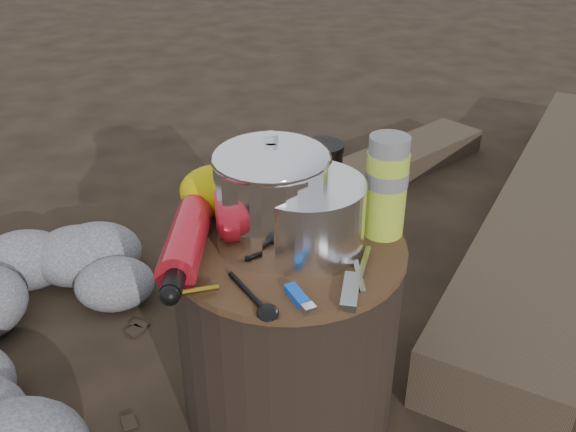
{
  "coord_description": "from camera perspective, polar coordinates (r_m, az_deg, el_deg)",
  "views": [
    {
      "loc": [
        -0.06,
        -1.02,
        1.06
      ],
      "look_at": [
        0.0,
        0.0,
        0.48
      ],
      "focal_mm": 39.0,
      "sensor_mm": 36.0,
      "label": 1
    }
  ],
  "objects": [
    {
      "name": "ground",
      "position": [
        1.47,
        -0.0,
        -16.52
      ],
      "size": [
        60.0,
        60.0,
        0.0
      ],
      "primitive_type": "plane",
      "color": "black",
      "rests_on": "ground"
    },
    {
      "name": "stump",
      "position": [
        1.33,
        -0.0,
        -10.25
      ],
      "size": [
        0.45,
        0.45,
        0.42
      ],
      "primitive_type": "cylinder",
      "color": "black",
      "rests_on": "ground"
    },
    {
      "name": "rock_ring",
      "position": [
        1.61,
        -21.98,
        -9.94
      ],
      "size": [
        0.43,
        0.94,
        0.19
      ],
      "primitive_type": null,
      "color": "slate",
      "rests_on": "ground"
    },
    {
      "name": "log_main",
      "position": [
        2.2,
        23.37,
        0.67
      ],
      "size": [
        1.31,
        1.82,
        0.16
      ],
      "primitive_type": "cube",
      "rotation": [
        0.0,
        0.0,
        -0.56
      ],
      "color": "#382E21",
      "rests_on": "ground"
    },
    {
      "name": "log_small",
      "position": [
        2.39,
        8.18,
        4.18
      ],
      "size": [
        0.97,
        0.83,
        0.09
      ],
      "primitive_type": "cube",
      "rotation": [
        0.0,
        0.0,
        -0.9
      ],
      "color": "#382E21",
      "rests_on": "ground"
    },
    {
      "name": "foil_windscreen",
      "position": [
        1.16,
        1.66,
        0.08
      ],
      "size": [
        0.22,
        0.22,
        0.13
      ],
      "primitive_type": "cylinder",
      "color": "silver",
      "rests_on": "stump"
    },
    {
      "name": "camping_pot",
      "position": [
        1.16,
        -1.5,
        2.07
      ],
      "size": [
        0.21,
        0.21,
        0.21
      ],
      "primitive_type": "cylinder",
      "color": "white",
      "rests_on": "stump"
    },
    {
      "name": "fuel_bottle",
      "position": [
        1.16,
        -9.27,
        -2.32
      ],
      "size": [
        0.09,
        0.3,
        0.07
      ],
      "primitive_type": null,
      "rotation": [
        0.0,
        0.0,
        -0.08
      ],
      "color": "#AE1623",
      "rests_on": "stump"
    },
    {
      "name": "thermos",
      "position": [
        1.21,
        8.93,
        2.63
      ],
      "size": [
        0.08,
        0.08,
        0.2
      ],
      "primitive_type": "cylinder",
      "color": "#A1BC2D",
      "rests_on": "stump"
    },
    {
      "name": "travel_mug",
      "position": [
        1.33,
        3.07,
        3.9
      ],
      "size": [
        0.09,
        0.09,
        0.13
      ],
      "primitive_type": "cylinder",
      "color": "black",
      "rests_on": "stump"
    },
    {
      "name": "stuff_sack",
      "position": [
        1.29,
        -6.51,
        2.32
      ],
      "size": [
        0.15,
        0.12,
        0.1
      ],
      "primitive_type": "ellipsoid",
      "color": "#BCA602",
      "rests_on": "stump"
    },
    {
      "name": "food_pouch",
      "position": [
        1.31,
        -0.74,
        3.95
      ],
      "size": [
        0.12,
        0.04,
        0.15
      ],
      "primitive_type": "cube",
      "rotation": [
        0.0,
        0.0,
        -0.15
      ],
      "color": "navy",
      "rests_on": "stump"
    },
    {
      "name": "lighter",
      "position": [
        1.06,
        0.87,
        -7.27
      ],
      "size": [
        0.05,
        0.08,
        0.01
      ],
      "primitive_type": "cube",
      "rotation": [
        0.0,
        0.0,
        0.4
      ],
      "color": "blue",
      "rests_on": "stump"
    },
    {
      "name": "multitool",
      "position": [
        1.07,
        5.71,
        -6.85
      ],
      "size": [
        0.05,
        0.1,
        0.01
      ],
      "primitive_type": "cube",
      "rotation": [
        0.0,
        0.0,
        -0.23
      ],
      "color": "silver",
      "rests_on": "stump"
    },
    {
      "name": "pot_grabber",
      "position": [
        1.13,
        6.38,
        -4.86
      ],
      "size": [
        0.05,
        0.13,
        0.01
      ],
      "primitive_type": null,
      "rotation": [
        0.0,
        0.0,
        -0.17
      ],
      "color": "silver",
      "rests_on": "stump"
    },
    {
      "name": "spork",
      "position": [
        1.07,
        -3.71,
        -6.87
      ],
      "size": [
        0.1,
        0.14,
        0.01
      ],
      "primitive_type": null,
      "rotation": [
        0.0,
        0.0,
        0.5
      ],
      "color": "black",
      "rests_on": "stump"
    }
  ]
}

